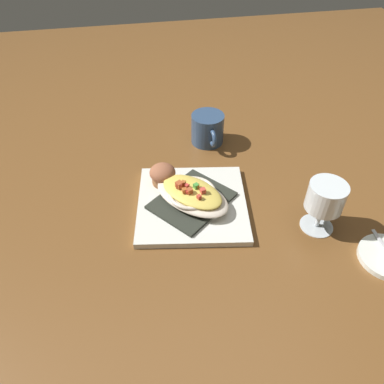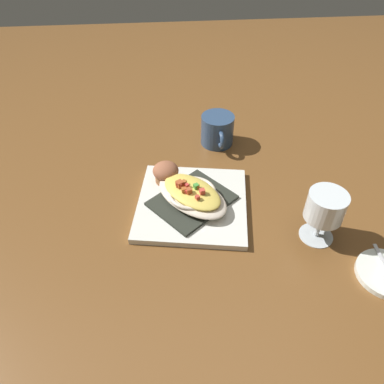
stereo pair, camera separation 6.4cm
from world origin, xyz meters
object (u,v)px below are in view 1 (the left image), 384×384
(coffee_mug, at_px, (208,130))
(stemmed_glass, at_px, (325,199))
(square_plate, at_px, (192,204))
(muffin, at_px, (163,174))
(gratin_dish, at_px, (192,194))

(coffee_mug, bearing_deg, stemmed_glass, 24.33)
(coffee_mug, distance_m, stemmed_glass, 0.41)
(square_plate, height_order, muffin, muffin)
(gratin_dish, distance_m, coffee_mug, 0.27)
(coffee_mug, height_order, stemmed_glass, stemmed_glass)
(square_plate, distance_m, stemmed_glass, 0.29)
(gratin_dish, distance_m, stemmed_glass, 0.29)
(gratin_dish, relative_size, muffin, 3.39)
(muffin, distance_m, stemmed_glass, 0.37)
(coffee_mug, relative_size, stemmed_glass, 1.01)
(muffin, relative_size, coffee_mug, 0.51)
(muffin, relative_size, stemmed_glass, 0.52)
(gratin_dish, bearing_deg, square_plate, 97.29)
(gratin_dish, height_order, muffin, gratin_dish)
(gratin_dish, bearing_deg, stemmed_glass, 66.10)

